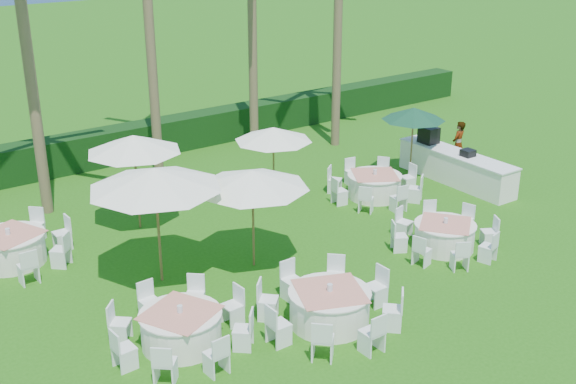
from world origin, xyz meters
The scene contains 17 objects.
ground centered at (0.00, 0.00, 0.00)m, with size 120.00×120.00×0.00m, color #205A0F.
hedge centered at (0.00, 12.00, 0.60)m, with size 34.00×1.00×1.20m, color black.
banquet_table_a centered at (-3.60, 0.33, 0.39)m, with size 2.96×2.96×0.90m.
banquet_table_b centered at (-0.64, -0.82, 0.41)m, with size 3.09×3.09×0.94m.
banquet_table_c centered at (4.14, 0.25, 0.37)m, with size 2.80×2.80×0.86m.
banquet_table_d centered at (-5.28, 6.14, 0.41)m, with size 3.08×3.08×0.94m.
banquet_table_f centered at (5.15, 4.04, 0.39)m, with size 2.94×2.94×0.90m.
umbrella_a centered at (-2.65, 3.07, 2.61)m, with size 3.14×3.14×2.86m.
umbrella_b centered at (-0.43, 2.41, 2.30)m, with size 2.79×2.79×2.52m.
umbrella_c centered at (-1.71, 6.22, 2.46)m, with size 2.59×2.59×2.69m.
umbrella_d centered at (2.38, 5.52, 2.16)m, with size 2.32×2.32×2.37m.
umbrella_green centered at (7.36, 4.68, 2.16)m, with size 2.07×2.07×2.37m.
buffet_table centered at (8.16, 3.47, 0.55)m, with size 1.04×4.42×1.56m.
staff_person centered at (9.40, 4.45, 0.81)m, with size 0.59×0.39×1.62m, color gray.
palm_b centered at (-3.42, 8.87, 4.67)m, with size 4.38×4.23×8.43m.
palm_d centered at (4.96, 10.42, 4.69)m, with size 4.41×4.09×8.48m.
palm_e centered at (7.62, 8.90, 5.00)m, with size 4.22×4.38×9.08m.
Camera 1 is at (-9.33, -11.14, 8.30)m, focal length 45.00 mm.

